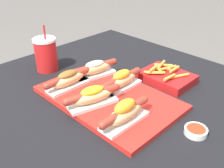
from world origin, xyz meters
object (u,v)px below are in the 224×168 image
sauce_bowl (196,131)px  fries_basket (166,77)px  serving_tray (108,98)px  hot_dog_1 (92,96)px  drink_cup (46,54)px  hot_dog_2 (125,113)px  hot_dog_0 (68,79)px  hot_dog_4 (122,80)px  hot_dog_3 (95,69)px

sauce_bowl → fries_basket: (-0.25, 0.21, 0.01)m
serving_tray → hot_dog_1: (0.00, -0.08, 0.04)m
drink_cup → fries_basket: 0.52m
serving_tray → hot_dog_1: size_ratio=2.42×
serving_tray → hot_dog_1: hot_dog_1 is taller
hot_dog_2 → hot_dog_0: bearing=178.0°
hot_dog_4 → fries_basket: bearing=70.1°
hot_dog_0 → serving_tray: bearing=22.9°
hot_dog_4 → drink_cup: (-0.36, -0.09, 0.02)m
hot_dog_3 → hot_dog_4: size_ratio=0.98×
hot_dog_3 → fries_basket: bearing=42.3°
hot_dog_1 → sauce_bowl: size_ratio=2.99×
serving_tray → drink_cup: drink_cup is taller
hot_dog_2 → serving_tray: bearing=153.6°
hot_dog_3 → drink_cup: (-0.22, -0.09, 0.02)m
sauce_bowl → hot_dog_3: bearing=178.2°
drink_cup → hot_dog_0: bearing=-12.1°
drink_cup → hot_dog_4: bearing=13.6°
sauce_bowl → drink_cup: drink_cup is taller
hot_dog_0 → drink_cup: size_ratio=1.03×
hot_dog_2 → hot_dog_3: bearing=154.1°
hot_dog_0 → hot_dog_2: (0.30, -0.01, 0.00)m
hot_dog_4 → hot_dog_0: bearing=-137.4°
hot_dog_2 → hot_dog_3: 0.33m
hot_dog_2 → hot_dog_3: size_ratio=1.02×
drink_cup → sauce_bowl: bearing=5.9°
hot_dog_2 → hot_dog_3: (-0.29, 0.14, -0.00)m
hot_dog_1 → fries_basket: size_ratio=1.01×
fries_basket → hot_dog_1: bearing=-100.4°
hot_dog_0 → fries_basket: hot_dog_0 is taller
serving_tray → drink_cup: 0.37m
serving_tray → hot_dog_3: size_ratio=2.40×
serving_tray → sauce_bowl: bearing=9.8°
hot_dog_1 → drink_cup: bearing=170.7°
hot_dog_0 → fries_basket: bearing=56.6°
serving_tray → hot_dog_1: 0.09m
hot_dog_3 → fries_basket: (0.21, 0.19, -0.03)m
hot_dog_1 → hot_dog_4: size_ratio=0.97×
hot_dog_3 → drink_cup: 0.24m
fries_basket → hot_dog_3: bearing=-137.7°
hot_dog_2 → fries_basket: size_ratio=1.04×
hot_dog_3 → drink_cup: size_ratio=1.01×
hot_dog_2 → fries_basket: hot_dog_2 is taller
sauce_bowl → hot_dog_0: bearing=-165.8°
hot_dog_2 → drink_cup: drink_cup is taller
fries_basket → hot_dog_0: bearing=-123.4°
hot_dog_0 → hot_dog_3: bearing=89.2°
fries_basket → serving_tray: bearing=-104.3°
serving_tray → fries_basket: 0.27m
serving_tray → sauce_bowl: (0.32, 0.06, 0.00)m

